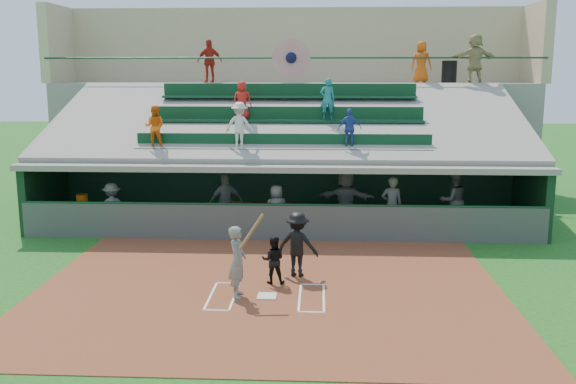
{
  "coord_description": "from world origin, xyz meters",
  "views": [
    {
      "loc": [
        1.19,
        -13.92,
        5.12
      ],
      "look_at": [
        0.3,
        3.5,
        1.8
      ],
      "focal_mm": 40.0,
      "sensor_mm": 36.0,
      "label": 1
    }
  ],
  "objects_px": {
    "water_cooler": "(82,200)",
    "trash_bin": "(449,72)",
    "batter_at_plate": "(238,261)",
    "home_plate": "(267,296)",
    "white_table": "(83,216)",
    "catcher": "(273,260)"
  },
  "relations": [
    {
      "from": "water_cooler",
      "to": "trash_bin",
      "type": "distance_m",
      "value": 15.08
    },
    {
      "from": "water_cooler",
      "to": "home_plate",
      "type": "bearing_deg",
      "value": -43.51
    },
    {
      "from": "catcher",
      "to": "water_cooler",
      "type": "bearing_deg",
      "value": -39.69
    },
    {
      "from": "trash_bin",
      "to": "home_plate",
      "type": "bearing_deg",
      "value": -116.53
    },
    {
      "from": "home_plate",
      "to": "water_cooler",
      "type": "xyz_separation_m",
      "value": [
        -6.58,
        6.25,
        0.91
      ]
    },
    {
      "from": "home_plate",
      "to": "batter_at_plate",
      "type": "distance_m",
      "value": 1.06
    },
    {
      "from": "home_plate",
      "to": "catcher",
      "type": "height_order",
      "value": "catcher"
    },
    {
      "from": "batter_at_plate",
      "to": "catcher",
      "type": "distance_m",
      "value": 1.26
    },
    {
      "from": "water_cooler",
      "to": "trash_bin",
      "type": "height_order",
      "value": "trash_bin"
    },
    {
      "from": "catcher",
      "to": "water_cooler",
      "type": "height_order",
      "value": "catcher"
    },
    {
      "from": "trash_bin",
      "to": "white_table",
      "type": "bearing_deg",
      "value": -153.3
    },
    {
      "from": "batter_at_plate",
      "to": "white_table",
      "type": "bearing_deg",
      "value": 133.34
    },
    {
      "from": "white_table",
      "to": "water_cooler",
      "type": "relative_size",
      "value": 2.18
    },
    {
      "from": "home_plate",
      "to": "white_table",
      "type": "xyz_separation_m",
      "value": [
        -6.58,
        6.26,
        0.36
      ]
    },
    {
      "from": "water_cooler",
      "to": "trash_bin",
      "type": "relative_size",
      "value": 0.42
    },
    {
      "from": "catcher",
      "to": "batter_at_plate",
      "type": "bearing_deg",
      "value": 51.9
    },
    {
      "from": "batter_at_plate",
      "to": "home_plate",
      "type": "bearing_deg",
      "value": 0.94
    },
    {
      "from": "batter_at_plate",
      "to": "trash_bin",
      "type": "relative_size",
      "value": 2.17
    },
    {
      "from": "white_table",
      "to": "home_plate",
      "type": "bearing_deg",
      "value": -47.52
    },
    {
      "from": "white_table",
      "to": "trash_bin",
      "type": "height_order",
      "value": "trash_bin"
    },
    {
      "from": "home_plate",
      "to": "batter_at_plate",
      "type": "xyz_separation_m",
      "value": [
        -0.66,
        -0.01,
        0.82
      ]
    },
    {
      "from": "catcher",
      "to": "water_cooler",
      "type": "xyz_separation_m",
      "value": [
        -6.66,
        5.28,
        0.34
      ]
    }
  ]
}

